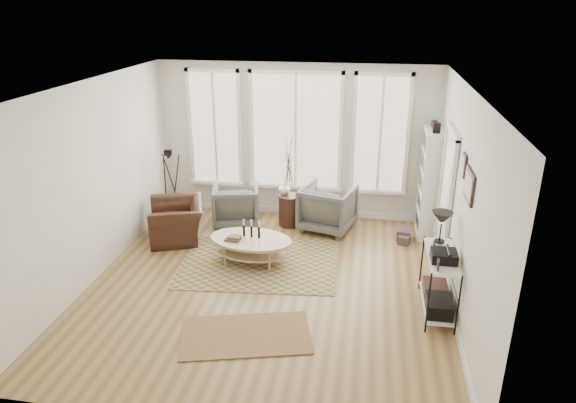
% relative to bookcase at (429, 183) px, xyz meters
% --- Properties ---
extents(room, '(5.50, 5.54, 2.90)m').
position_rel_bookcase_xyz_m(room, '(-2.42, -2.20, 0.47)').
color(room, '#9A7846').
rests_on(room, ground).
extents(bay_window, '(4.14, 0.12, 2.24)m').
position_rel_bookcase_xyz_m(bay_window, '(-2.44, 0.49, 0.65)').
color(bay_window, tan).
rests_on(bay_window, ground).
extents(door, '(0.09, 1.06, 2.22)m').
position_rel_bookcase_xyz_m(door, '(0.13, -1.08, 0.17)').
color(door, silver).
rests_on(door, ground).
extents(bookcase, '(0.31, 0.85, 2.06)m').
position_rel_bookcase_xyz_m(bookcase, '(0.00, 0.00, 0.00)').
color(bookcase, white).
rests_on(bookcase, ground).
extents(low_shelf, '(0.38, 1.08, 1.30)m').
position_rel_bookcase_xyz_m(low_shelf, '(-0.06, -2.52, -0.44)').
color(low_shelf, white).
rests_on(low_shelf, ground).
extents(wall_art, '(0.04, 0.88, 0.44)m').
position_rel_bookcase_xyz_m(wall_art, '(0.14, -2.49, 0.92)').
color(wall_art, black).
rests_on(wall_art, ground).
extents(rug_main, '(2.58, 2.03, 0.01)m').
position_rel_bookcase_xyz_m(rug_main, '(-2.72, -1.61, -0.95)').
color(rug_main, brown).
rests_on(rug_main, ground).
extents(rug_runner, '(1.79, 1.27, 0.01)m').
position_rel_bookcase_xyz_m(rug_runner, '(-2.47, -3.50, -0.94)').
color(rug_runner, brown).
rests_on(rug_runner, ground).
extents(coffee_table, '(1.40, 0.98, 0.61)m').
position_rel_bookcase_xyz_m(coffee_table, '(-2.85, -1.59, -0.63)').
color(coffee_table, tan).
rests_on(coffee_table, ground).
extents(armchair_left, '(0.98, 1.00, 0.77)m').
position_rel_bookcase_xyz_m(armchair_left, '(-3.45, -0.15, -0.57)').
color(armchair_left, '#5E5E5A').
rests_on(armchair_left, ground).
extents(armchair_right, '(1.10, 1.12, 0.83)m').
position_rel_bookcase_xyz_m(armchair_right, '(-1.75, -0.10, -0.54)').
color(armchair_right, '#5E5E5A').
rests_on(armchair_right, ground).
extents(side_table, '(0.39, 0.39, 1.65)m').
position_rel_bookcase_xyz_m(side_table, '(-2.47, -0.05, -0.16)').
color(side_table, '#381E14').
rests_on(side_table, ground).
extents(vase, '(0.24, 0.24, 0.22)m').
position_rel_bookcase_xyz_m(vase, '(-2.57, 0.03, -0.26)').
color(vase, silver).
rests_on(vase, side_table).
extents(accent_chair, '(1.28, 1.20, 0.67)m').
position_rel_bookcase_xyz_m(accent_chair, '(-4.32, -0.93, -0.62)').
color(accent_chair, '#381E14').
rests_on(accent_chair, ground).
extents(tripod_camera, '(0.49, 0.49, 1.39)m').
position_rel_bookcase_xyz_m(tripod_camera, '(-4.69, -0.18, -0.32)').
color(tripod_camera, black).
rests_on(tripod_camera, ground).
extents(book_stack_near, '(0.26, 0.32, 0.20)m').
position_rel_bookcase_xyz_m(book_stack_near, '(-0.39, -0.33, -0.86)').
color(book_stack_near, brown).
rests_on(book_stack_near, ground).
extents(book_stack_far, '(0.23, 0.26, 0.15)m').
position_rel_bookcase_xyz_m(book_stack_far, '(-0.39, -0.50, -0.88)').
color(book_stack_far, brown).
rests_on(book_stack_far, ground).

